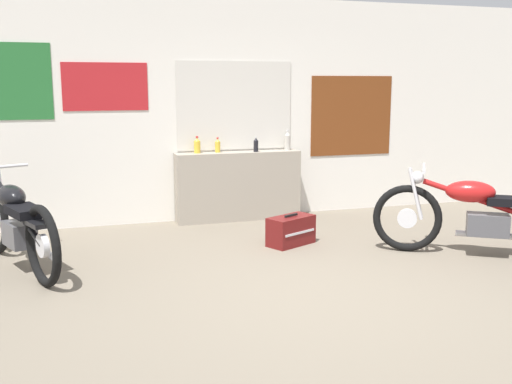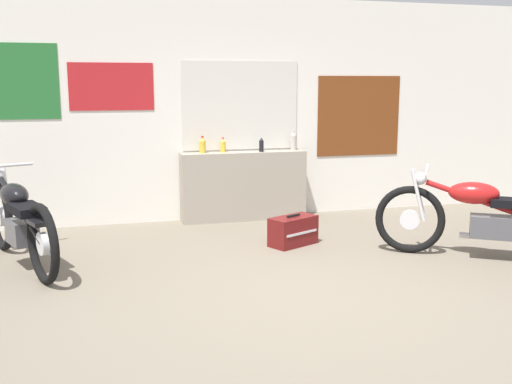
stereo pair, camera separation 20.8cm
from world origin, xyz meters
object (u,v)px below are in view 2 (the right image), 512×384
Objects in this scene: motorcycle_black at (20,221)px; bottle_leftmost at (202,145)px; bottle_center at (261,145)px; bottle_right_center at (293,141)px; motorcycle_red at (485,216)px; bottle_left_center at (223,146)px; hard_case_darkred at (293,231)px.

bottle_leftmost is at bearing 34.14° from motorcycle_black.
bottle_center is (0.75, -0.07, -0.01)m from bottle_leftmost.
bottle_right_center is 2.73m from motorcycle_red.
bottle_left_center is 0.10× the size of motorcycle_black.
bottle_center is 0.75× the size of bottle_right_center.
motorcycle_red is at bearing -48.02° from bottle_left_center.
bottle_left_center is 0.94m from bottle_right_center.
bottle_left_center is 3.24m from motorcycle_red.
bottle_center is at bearing -8.88° from bottle_left_center.
motorcycle_red is at bearing -30.63° from hard_case_darkred.
bottle_left_center is (0.26, 0.01, -0.01)m from bottle_leftmost.
bottle_right_center is 0.14× the size of motorcycle_red.
bottle_leftmost reaches higher than bottle_left_center.
motorcycle_black is at bearing -148.91° from bottle_left_center.
bottle_center is (0.48, -0.08, 0.00)m from bottle_left_center.
bottle_leftmost is at bearing 135.39° from motorcycle_red.
bottle_center reaches higher than motorcycle_black.
hard_case_darkred is (0.73, -1.38, -0.81)m from bottle_leftmost.
bottle_center is 1.54m from hard_case_darkred.
bottle_leftmost is 3.42m from motorcycle_red.
motorcycle_red is 4.54m from motorcycle_black.
bottle_right_center is 0.13× the size of motorcycle_black.
bottle_leftmost is 1.07× the size of bottle_center.
hard_case_darkred is at bearing 149.37° from motorcycle_red.
bottle_left_center is at bearing 108.70° from hard_case_darkred.
bottle_left_center is 0.71× the size of bottle_right_center.
bottle_center is at bearing 125.75° from motorcycle_red.
bottle_left_center is 0.49m from bottle_center.
bottle_right_center is (0.46, 0.09, 0.03)m from bottle_center.
bottle_right_center is at bearing 23.37° from motorcycle_black.
bottle_leftmost is 1.21m from bottle_right_center.
bottle_left_center is at bearing -179.12° from bottle_right_center.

